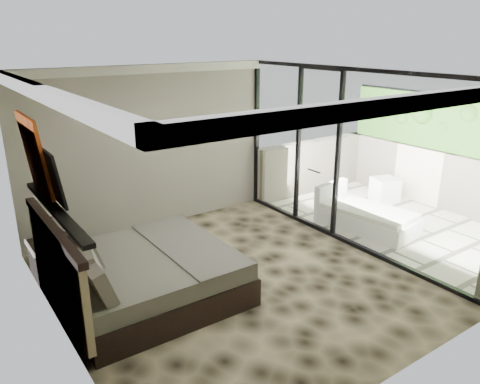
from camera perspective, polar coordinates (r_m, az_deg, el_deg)
floor at (r=6.62m, az=-0.86°, el=-10.80°), size 5.00×5.00×0.00m
ceiling at (r=5.79m, az=-1.00°, el=14.03°), size 4.50×5.00×0.02m
back_wall at (r=8.17m, az=-10.80°, el=5.18°), size 4.50×0.02×2.80m
left_wall at (r=5.22m, az=-21.77°, el=-3.57°), size 0.02×5.00×2.80m
glass_wall at (r=7.50m, az=13.49°, el=3.80°), size 0.08×5.00×2.80m
terrace_slab at (r=9.08m, az=19.16°, el=-3.85°), size 3.00×5.00×0.12m
parapet_far at (r=9.97m, az=24.16°, el=1.23°), size 0.30×5.00×1.10m
foliage_hedge at (r=9.73m, az=25.01°, el=7.42°), size 0.36×4.60×1.10m
picture_ledge at (r=5.29m, az=-21.54°, el=-2.09°), size 0.12×2.20×0.05m
bed at (r=6.18m, az=-12.08°, el=-9.79°), size 2.19×2.12×1.21m
nightstand at (r=7.15m, az=-21.86°, el=-7.28°), size 0.76×0.76×0.58m
table_lamp at (r=6.96m, az=-22.33°, el=-2.27°), size 0.36×0.36×0.65m
abstract_canvas at (r=5.74m, az=-23.78°, el=4.16°), size 0.13×0.90×0.90m
framed_print at (r=5.29m, az=-21.78°, el=1.58°), size 0.11×0.50×0.60m
ottoman at (r=10.06m, az=17.24°, el=0.32°), size 0.59×0.59×0.47m
lounger at (r=8.56m, az=14.90°, el=-2.88°), size 1.08×1.80×0.67m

